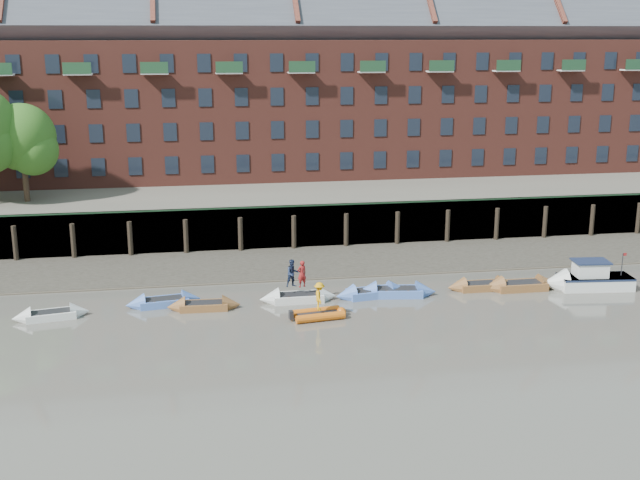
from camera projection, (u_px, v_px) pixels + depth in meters
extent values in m
plane|color=#5D5850|center=(391.00, 360.00, 39.93)|extent=(220.00, 220.00, 0.00)
cube|color=#3D382F|center=(329.00, 262.00, 57.12)|extent=(110.00, 8.00, 0.50)
cube|color=#4C4336|center=(338.00, 275.00, 53.87)|extent=(110.00, 1.60, 0.10)
cube|color=#2D2A26|center=(319.00, 226.00, 60.92)|extent=(110.00, 0.80, 3.20)
cylinder|color=black|center=(15.00, 244.00, 56.89)|extent=(0.36, 0.36, 2.60)
cylinder|color=black|center=(73.00, 241.00, 57.52)|extent=(0.36, 0.36, 2.60)
cylinder|color=black|center=(130.00, 239.00, 58.16)|extent=(0.36, 0.36, 2.60)
cylinder|color=black|center=(186.00, 237.00, 58.79)|extent=(0.36, 0.36, 2.60)
cylinder|color=black|center=(240.00, 235.00, 59.42)|extent=(0.36, 0.36, 2.60)
cylinder|color=black|center=(294.00, 233.00, 60.05)|extent=(0.36, 0.36, 2.60)
cylinder|color=black|center=(346.00, 230.00, 60.69)|extent=(0.36, 0.36, 2.60)
cylinder|color=black|center=(397.00, 228.00, 61.32)|extent=(0.36, 0.36, 2.60)
cylinder|color=black|center=(448.00, 226.00, 61.95)|extent=(0.36, 0.36, 2.60)
cylinder|color=black|center=(497.00, 224.00, 62.58)|extent=(0.36, 0.36, 2.60)
cylinder|color=black|center=(545.00, 223.00, 63.22)|extent=(0.36, 0.36, 2.60)
cylinder|color=black|center=(592.00, 221.00, 63.85)|extent=(0.36, 0.36, 2.60)
cylinder|color=black|center=(638.00, 219.00, 64.48)|extent=(0.36, 0.36, 2.60)
cube|color=#264C2D|center=(319.00, 205.00, 60.22)|extent=(110.00, 0.06, 0.10)
cube|color=#5E594D|center=(295.00, 192.00, 73.90)|extent=(110.00, 28.00, 3.20)
cube|color=brown|center=(293.00, 108.00, 72.95)|extent=(80.00, 10.00, 12.00)
cube|color=#42444C|center=(292.00, 26.00, 71.14)|extent=(80.60, 15.56, 15.56)
cube|color=black|center=(23.00, 169.00, 65.57)|extent=(1.10, 0.12, 1.50)
cube|color=black|center=(61.00, 168.00, 66.05)|extent=(1.10, 0.12, 1.50)
cube|color=black|center=(98.00, 167.00, 66.52)|extent=(1.10, 0.12, 1.50)
cube|color=black|center=(135.00, 166.00, 67.00)|extent=(1.10, 0.12, 1.50)
cube|color=black|center=(172.00, 165.00, 67.47)|extent=(1.10, 0.12, 1.50)
cube|color=black|center=(208.00, 164.00, 67.95)|extent=(1.10, 0.12, 1.50)
cube|color=black|center=(243.00, 163.00, 68.42)|extent=(1.10, 0.12, 1.50)
cube|color=black|center=(278.00, 162.00, 68.89)|extent=(1.10, 0.12, 1.50)
cube|color=black|center=(312.00, 162.00, 69.37)|extent=(1.10, 0.12, 1.50)
cube|color=black|center=(346.00, 161.00, 69.84)|extent=(1.10, 0.12, 1.50)
cube|color=black|center=(380.00, 160.00, 70.32)|extent=(1.10, 0.12, 1.50)
cube|color=black|center=(413.00, 159.00, 70.79)|extent=(1.10, 0.12, 1.50)
cube|color=black|center=(445.00, 158.00, 71.27)|extent=(1.10, 0.12, 1.50)
cube|color=black|center=(478.00, 157.00, 71.74)|extent=(1.10, 0.12, 1.50)
cube|color=black|center=(509.00, 156.00, 72.22)|extent=(1.10, 0.12, 1.50)
cube|color=black|center=(541.00, 156.00, 72.69)|extent=(1.10, 0.12, 1.50)
cube|color=black|center=(572.00, 155.00, 73.16)|extent=(1.10, 0.12, 1.50)
cube|color=black|center=(602.00, 154.00, 73.64)|extent=(1.10, 0.12, 1.50)
cube|color=black|center=(632.00, 153.00, 74.11)|extent=(1.10, 0.12, 1.50)
cube|color=black|center=(20.00, 135.00, 64.87)|extent=(1.10, 0.12, 1.50)
cube|color=black|center=(58.00, 134.00, 65.34)|extent=(1.10, 0.12, 1.50)
cube|color=black|center=(96.00, 133.00, 65.82)|extent=(1.10, 0.12, 1.50)
cube|color=black|center=(133.00, 133.00, 66.29)|extent=(1.10, 0.12, 1.50)
cube|color=black|center=(170.00, 132.00, 66.77)|extent=(1.10, 0.12, 1.50)
cube|color=black|center=(206.00, 131.00, 67.24)|extent=(1.10, 0.12, 1.50)
cube|color=black|center=(242.00, 131.00, 67.72)|extent=(1.10, 0.12, 1.50)
cube|color=black|center=(277.00, 130.00, 68.19)|extent=(1.10, 0.12, 1.50)
cube|color=black|center=(312.00, 129.00, 68.67)|extent=(1.10, 0.12, 1.50)
cube|color=black|center=(346.00, 129.00, 69.14)|extent=(1.10, 0.12, 1.50)
cube|color=black|center=(380.00, 128.00, 69.61)|extent=(1.10, 0.12, 1.50)
cube|color=black|center=(414.00, 127.00, 70.09)|extent=(1.10, 0.12, 1.50)
cube|color=black|center=(447.00, 127.00, 70.56)|extent=(1.10, 0.12, 1.50)
cube|color=black|center=(479.00, 126.00, 71.04)|extent=(1.10, 0.12, 1.50)
cube|color=black|center=(511.00, 125.00, 71.51)|extent=(1.10, 0.12, 1.50)
cube|color=black|center=(543.00, 125.00, 71.99)|extent=(1.10, 0.12, 1.50)
cube|color=black|center=(574.00, 124.00, 72.46)|extent=(1.10, 0.12, 1.50)
cube|color=black|center=(605.00, 124.00, 72.94)|extent=(1.10, 0.12, 1.50)
cube|color=black|center=(635.00, 123.00, 73.41)|extent=(1.10, 0.12, 1.50)
cube|color=black|center=(16.00, 100.00, 64.17)|extent=(1.10, 0.12, 1.50)
cube|color=black|center=(55.00, 99.00, 64.64)|extent=(1.10, 0.12, 1.50)
cube|color=black|center=(94.00, 99.00, 65.12)|extent=(1.10, 0.12, 1.50)
cube|color=black|center=(131.00, 98.00, 65.59)|extent=(1.10, 0.12, 1.50)
cube|color=black|center=(169.00, 98.00, 66.06)|extent=(1.10, 0.12, 1.50)
cube|color=black|center=(205.00, 98.00, 66.54)|extent=(1.10, 0.12, 1.50)
cube|color=black|center=(241.00, 97.00, 67.01)|extent=(1.10, 0.12, 1.50)
cube|color=black|center=(277.00, 97.00, 67.49)|extent=(1.10, 0.12, 1.50)
cube|color=black|center=(312.00, 96.00, 67.96)|extent=(1.10, 0.12, 1.50)
cube|color=black|center=(347.00, 96.00, 68.44)|extent=(1.10, 0.12, 1.50)
cube|color=black|center=(381.00, 95.00, 68.91)|extent=(1.10, 0.12, 1.50)
cube|color=black|center=(415.00, 95.00, 69.39)|extent=(1.10, 0.12, 1.50)
cube|color=black|center=(448.00, 94.00, 69.86)|extent=(1.10, 0.12, 1.50)
cube|color=black|center=(481.00, 94.00, 70.33)|extent=(1.10, 0.12, 1.50)
cube|color=black|center=(513.00, 94.00, 70.81)|extent=(1.10, 0.12, 1.50)
cube|color=black|center=(545.00, 93.00, 71.28)|extent=(1.10, 0.12, 1.50)
cube|color=black|center=(576.00, 93.00, 71.76)|extent=(1.10, 0.12, 1.50)
cube|color=black|center=(608.00, 92.00, 72.23)|extent=(1.10, 0.12, 1.50)
cube|color=black|center=(638.00, 92.00, 72.71)|extent=(1.10, 0.12, 1.50)
cube|color=black|center=(13.00, 64.00, 63.46)|extent=(1.10, 0.12, 1.50)
cube|color=black|center=(52.00, 64.00, 63.94)|extent=(1.10, 0.12, 1.50)
cube|color=black|center=(91.00, 64.00, 64.41)|extent=(1.10, 0.12, 1.50)
cube|color=black|center=(129.00, 63.00, 64.89)|extent=(1.10, 0.12, 1.50)
cube|color=black|center=(167.00, 63.00, 65.36)|extent=(1.10, 0.12, 1.50)
cube|color=black|center=(204.00, 63.00, 65.84)|extent=(1.10, 0.12, 1.50)
cube|color=black|center=(240.00, 63.00, 66.31)|extent=(1.10, 0.12, 1.50)
cube|color=black|center=(277.00, 63.00, 66.78)|extent=(1.10, 0.12, 1.50)
cube|color=black|center=(312.00, 62.00, 67.26)|extent=(1.10, 0.12, 1.50)
cube|color=black|center=(347.00, 62.00, 67.73)|extent=(1.10, 0.12, 1.50)
cube|color=black|center=(382.00, 62.00, 68.21)|extent=(1.10, 0.12, 1.50)
cube|color=black|center=(416.00, 62.00, 68.68)|extent=(1.10, 0.12, 1.50)
cube|color=black|center=(449.00, 62.00, 69.16)|extent=(1.10, 0.12, 1.50)
cube|color=black|center=(482.00, 61.00, 69.63)|extent=(1.10, 0.12, 1.50)
cube|color=black|center=(515.00, 61.00, 70.11)|extent=(1.10, 0.12, 1.50)
cube|color=black|center=(547.00, 61.00, 70.58)|extent=(1.10, 0.12, 1.50)
cube|color=black|center=(579.00, 61.00, 71.05)|extent=(1.10, 0.12, 1.50)
cube|color=black|center=(610.00, 61.00, 71.53)|extent=(1.10, 0.12, 1.50)
cylinder|color=#3A281C|center=(25.00, 176.00, 61.40)|extent=(0.44, 0.44, 4.00)
sphere|color=#33661E|center=(22.00, 137.00, 60.66)|extent=(5.12, 5.12, 5.12)
cube|color=silver|center=(51.00, 315.00, 45.70)|extent=(2.91, 1.70, 0.43)
cone|color=silver|center=(80.00, 312.00, 46.22)|extent=(1.26, 1.40, 1.23)
cone|color=silver|center=(21.00, 318.00, 45.19)|extent=(1.26, 1.40, 1.23)
cube|color=black|center=(51.00, 312.00, 45.66)|extent=(2.41, 1.31, 0.06)
cube|color=#4A70C3|center=(164.00, 302.00, 47.88)|extent=(3.04, 1.72, 0.45)
cone|color=#4A70C3|center=(192.00, 299.00, 48.39)|extent=(1.30, 1.45, 1.30)
cone|color=#4A70C3|center=(135.00, 305.00, 47.38)|extent=(1.30, 1.45, 1.30)
cube|color=black|center=(164.00, 299.00, 47.83)|extent=(2.52, 1.32, 0.06)
cube|color=brown|center=(204.00, 306.00, 47.22)|extent=(2.82, 1.35, 0.43)
cone|color=brown|center=(231.00, 305.00, 47.42)|extent=(1.13, 1.29, 1.25)
cone|color=brown|center=(176.00, 307.00, 47.02)|extent=(1.13, 1.29, 1.25)
cube|color=black|center=(204.00, 303.00, 47.17)|extent=(2.35, 1.02, 0.06)
cube|color=silver|center=(298.00, 298.00, 48.63)|extent=(3.03, 1.38, 0.47)
cone|color=silver|center=(327.00, 296.00, 48.92)|extent=(1.18, 1.37, 1.36)
cone|color=silver|center=(269.00, 299.00, 48.35)|extent=(1.18, 1.37, 1.36)
cube|color=black|center=(298.00, 294.00, 48.58)|extent=(2.52, 1.03, 0.06)
cube|color=#4A70C3|center=(372.00, 293.00, 49.51)|extent=(3.20, 1.81, 0.47)
cone|color=#4A70C3|center=(398.00, 290.00, 50.04)|extent=(1.37, 1.53, 1.36)
cone|color=#4A70C3|center=(345.00, 296.00, 48.98)|extent=(1.37, 1.53, 1.36)
cube|color=black|center=(372.00, 290.00, 49.46)|extent=(2.65, 1.40, 0.06)
cube|color=#4A70C3|center=(396.00, 292.00, 49.65)|extent=(3.35, 1.86, 0.50)
cone|color=#4A70C3|center=(426.00, 292.00, 49.70)|extent=(1.42, 1.59, 1.44)
cone|color=#4A70C3|center=(366.00, 292.00, 49.60)|extent=(1.42, 1.59, 1.44)
cube|color=black|center=(396.00, 288.00, 49.60)|extent=(2.78, 1.43, 0.06)
cube|color=brown|center=(482.00, 286.00, 50.89)|extent=(2.88, 1.30, 0.45)
cone|color=brown|center=(507.00, 285.00, 51.16)|extent=(1.12, 1.30, 1.30)
cone|color=brown|center=(456.00, 287.00, 50.62)|extent=(1.12, 1.30, 1.30)
cube|color=black|center=(482.00, 283.00, 50.84)|extent=(2.40, 0.98, 0.06)
cube|color=brown|center=(521.00, 286.00, 50.86)|extent=(3.19, 1.45, 0.50)
cone|color=brown|center=(548.00, 284.00, 51.17)|extent=(1.25, 1.44, 1.44)
cone|color=brown|center=(493.00, 287.00, 50.56)|extent=(1.25, 1.44, 1.44)
cube|color=black|center=(521.00, 282.00, 50.81)|extent=(2.66, 1.09, 0.06)
cylinder|color=#CD5D11|center=(315.00, 312.00, 46.21)|extent=(2.89, 0.88, 0.47)
cylinder|color=#CD5D11|center=(321.00, 317.00, 45.29)|extent=(2.89, 0.88, 0.47)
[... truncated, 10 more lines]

